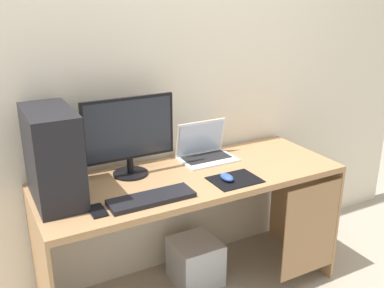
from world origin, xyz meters
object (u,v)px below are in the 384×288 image
Objects in this scene: cell_phone at (97,211)px; subwoofer at (195,261)px; monitor at (129,135)px; mouse_left at (227,177)px; pc_tower at (53,156)px; keyboard at (152,198)px; laptop at (205,151)px.

cell_phone is 0.93m from subwoofer.
monitor is 0.93m from subwoofer.
mouse_left reaches higher than subwoofer.
cell_phone is (0.13, -0.22, -0.22)m from pc_tower.
monitor is at bearing 167.51° from subwoofer.
laptop is at bearing 35.48° from keyboard.
keyboard is (0.39, -0.23, -0.21)m from pc_tower.
laptop is at bearing 24.15° from cell_phone.
pc_tower is 0.92m from laptop.
keyboard reaches higher than subwoofer.
pc_tower is 4.68× the size of mouse_left.
pc_tower is at bearing -178.11° from subwoofer.
monitor is 0.49m from cell_phone.
cell_phone is 0.47× the size of subwoofer.
cell_phone is at bearing 176.74° from keyboard.
pc_tower is at bearing -171.97° from laptop.
keyboard is (-0.50, -0.36, -0.03)m from laptop.
cell_phone reaches higher than subwoofer.
laptop is 1.15× the size of subwoofer.
keyboard is at bearing -3.26° from cell_phone.
laptop is at bearing 79.70° from mouse_left.
keyboard is 3.23× the size of cell_phone.
monitor is at bearing 14.16° from pc_tower.
monitor is at bearing 142.82° from mouse_left.
laptop is 3.34× the size of mouse_left.
pc_tower is at bearing -165.84° from monitor.
monitor is 0.51m from laptop.
monitor reaches higher than cell_phone.
cell_phone is at bearing -155.85° from laptop.
monitor is at bearing -177.48° from laptop.
laptop is at bearing 40.20° from subwoofer.
subwoofer is (0.36, -0.08, -0.86)m from monitor.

